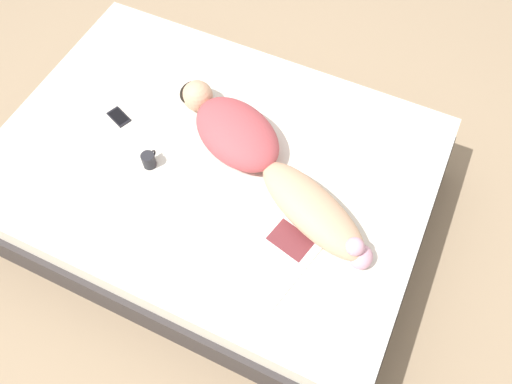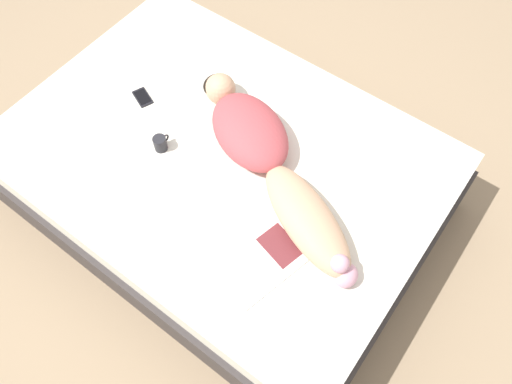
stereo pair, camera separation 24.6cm
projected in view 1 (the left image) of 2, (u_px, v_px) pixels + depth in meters
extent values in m
plane|color=#9E8466|center=(218.00, 206.00, 3.09)|extent=(12.00, 12.00, 0.00)
cube|color=#383333|center=(216.00, 192.00, 2.94)|extent=(1.69, 2.33, 0.35)
cube|color=silver|center=(213.00, 167.00, 2.71)|extent=(1.63, 2.27, 0.19)
ellipsoid|color=tan|center=(312.00, 209.00, 2.39)|extent=(0.50, 0.71, 0.15)
ellipsoid|color=#B2474C|center=(237.00, 134.00, 2.59)|extent=(0.54, 0.63, 0.19)
ellipsoid|color=black|center=(195.00, 93.00, 2.73)|extent=(0.23, 0.22, 0.09)
sphere|color=tan|center=(198.00, 96.00, 2.73)|extent=(0.17, 0.17, 0.17)
cube|color=white|center=(263.00, 273.00, 2.30)|extent=(0.28, 0.33, 0.01)
cube|color=white|center=(291.00, 240.00, 2.38)|extent=(0.28, 0.33, 0.01)
cube|color=maroon|center=(291.00, 240.00, 2.38)|extent=(0.18, 0.23, 0.00)
cylinder|color=#232328|center=(149.00, 160.00, 2.57)|extent=(0.07, 0.07, 0.09)
cylinder|color=black|center=(147.00, 156.00, 2.54)|extent=(0.06, 0.06, 0.01)
torus|color=#232328|center=(153.00, 154.00, 2.59)|extent=(0.05, 0.01, 0.05)
cube|color=black|center=(119.00, 117.00, 2.76)|extent=(0.12, 0.15, 0.01)
cube|color=black|center=(119.00, 116.00, 2.75)|extent=(0.10, 0.13, 0.00)
ellipsoid|color=#DB9EB2|center=(361.00, 257.00, 2.29)|extent=(0.12, 0.11, 0.10)
sphere|color=#DB9EB2|center=(355.00, 247.00, 2.23)|extent=(0.09, 0.09, 0.09)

